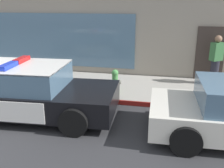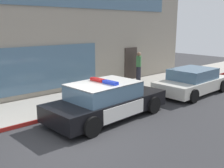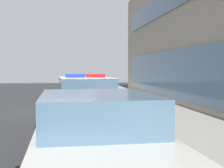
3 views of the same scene
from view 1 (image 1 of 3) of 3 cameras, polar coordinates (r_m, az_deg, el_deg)
sidewalk at (r=10.56m, az=-22.45°, el=0.95°), size 48.00×2.74×0.15m
police_cruiser at (r=7.15m, az=-19.36°, el=-1.42°), size 4.94×2.35×1.49m
fire_hydrant at (r=8.17m, az=0.72°, el=0.73°), size 0.34×0.39×0.73m
pedestrian_on_sidewalk at (r=9.49m, az=22.32°, el=5.01°), size 0.48×0.45×1.71m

